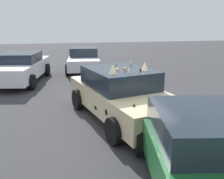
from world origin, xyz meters
TOP-DOWN VIEW (x-y plane):
  - ground_plane at (0.00, 0.00)m, footprint 60.00×60.00m
  - art_car_decorated at (0.05, 0.01)m, footprint 4.62×2.78m
  - parked_sedan_near_right at (5.55, 3.54)m, footprint 4.83×2.64m
  - parked_sedan_far_left at (7.82, 0.26)m, footprint 4.27×2.33m
  - parked_sedan_far_right at (-3.56, -0.43)m, footprint 4.72×2.62m

SIDE VIEW (x-z plane):
  - ground_plane at x=0.00m, z-range 0.00..0.00m
  - parked_sedan_far_left at x=7.82m, z-range 0.00..1.37m
  - parked_sedan_far_right at x=-3.56m, z-range 0.00..1.38m
  - parked_sedan_near_right at x=5.55m, z-range 0.01..1.41m
  - art_car_decorated at x=0.05m, z-range -0.11..1.60m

